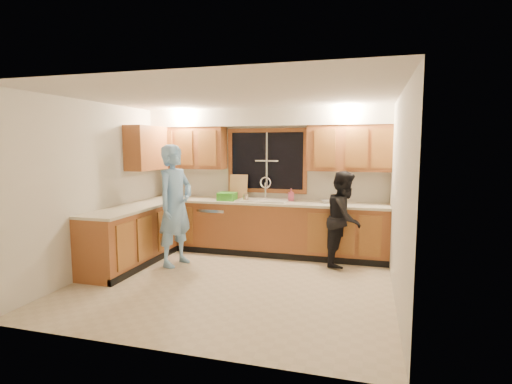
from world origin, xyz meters
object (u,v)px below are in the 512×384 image
dishwasher (217,227)px  man (175,205)px  bowl (327,201)px  stove (108,246)px  soap_bottle (291,195)px  woman (344,219)px  dish_crate (227,196)px  sink (263,204)px  knife_block (172,191)px

dishwasher → man: (-0.29, -1.01, 0.53)m
bowl → stove: bearing=-146.9°
soap_bottle → bowl: size_ratio=1.05×
stove → woman: (3.21, 1.48, 0.29)m
dishwasher → dish_crate: (0.24, -0.10, 0.58)m
dish_crate → stove: bearing=-124.8°
dishwasher → woman: 2.30m
bowl → woman: bearing=-52.0°
stove → dish_crate: (1.19, 1.71, 0.54)m
sink → knife_block: 1.77m
dishwasher → dish_crate: 0.63m
stove → soap_bottle: (2.27, 1.96, 0.58)m
stove → bowl: 3.49m
dishwasher → knife_block: bearing=174.1°
dishwasher → stove: (-0.95, -1.81, 0.04)m
woman → soap_bottle: 1.09m
man → knife_block: man is taller
bowl → sink: bearing=-176.9°
soap_bottle → bowl: 0.63m
sink → bowl: size_ratio=4.22×
dish_crate → woman: bearing=-6.4°
woman → bowl: bearing=49.0°
stove → knife_block: (0.04, 1.90, 0.59)m
sink → stove: sink is taller
sink → woman: 1.45m
stove → knife_block: bearing=88.8°
stove → woman: woman is taller
dishwasher → woman: woman is taller
knife_block → soap_bottle: bearing=-20.5°
soap_bottle → bowl: soap_bottle is taller
soap_bottle → dish_crate: bearing=-167.2°
woman → man: bearing=116.1°
woman → knife_block: 3.21m
sink → bowl: (1.09, 0.06, 0.08)m
knife_block → man: bearing=-82.4°
sink → stove: (-1.80, -1.82, -0.41)m
man → soap_bottle: 1.98m
man → knife_block: bearing=43.9°
sink → knife_block: bearing=177.4°
sink → soap_bottle: 0.52m
knife_block → bowl: 2.86m
stove → woman: bearing=24.8°
dish_crate → soap_bottle: size_ratio=1.38×
sink → dish_crate: size_ratio=2.91×
stove → woman: size_ratio=0.61×
knife_block → dish_crate: 1.17m
man → dish_crate: 1.06m
sink → man: man is taller
sink → dish_crate: sink is taller
stove → knife_block: knife_block is taller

